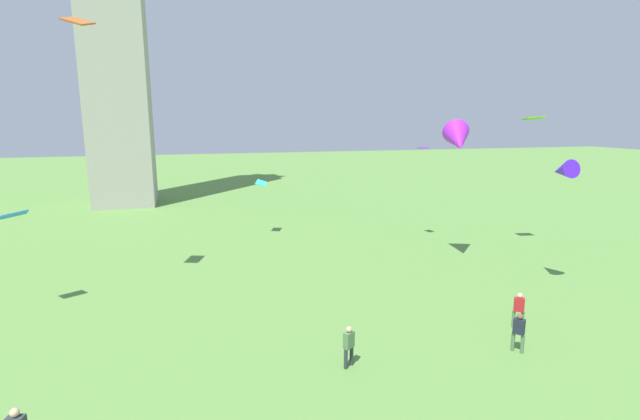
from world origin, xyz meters
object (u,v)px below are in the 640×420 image
(person_4, at_px, (519,330))
(kite_flying_4, at_px, (563,170))
(person_0, at_px, (519,308))
(kite_flying_5, at_px, (458,140))
(kite_flying_1, at_px, (78,21))
(kite_flying_2, at_px, (423,148))
(kite_flying_3, at_px, (534,118))
(person_3, at_px, (349,344))
(kite_flying_6, at_px, (14,215))
(kite_flying_0, at_px, (261,183))

(person_4, relative_size, kite_flying_4, 0.98)
(person_4, bearing_deg, kite_flying_4, -88.41)
(person_0, relative_size, kite_flying_5, 0.51)
(person_4, distance_m, kite_flying_1, 23.06)
(kite_flying_2, bearing_deg, kite_flying_5, -10.05)
(kite_flying_3, bearing_deg, person_0, -117.48)
(kite_flying_2, bearing_deg, kite_flying_4, 8.99)
(person_3, bearing_deg, kite_flying_2, 20.94)
(kite_flying_1, bearing_deg, person_4, -107.53)
(person_0, relative_size, kite_flying_2, 1.95)
(kite_flying_4, distance_m, kite_flying_6, 26.25)
(kite_flying_2, xyz_separation_m, kite_flying_4, (2.28, -10.54, -0.55))
(kite_flying_4, bearing_deg, kite_flying_6, -2.24)
(person_3, distance_m, kite_flying_5, 15.51)
(person_3, bearing_deg, kite_flying_3, 0.59)
(kite_flying_0, relative_size, kite_flying_3, 0.92)
(kite_flying_6, bearing_deg, kite_flying_5, 153.54)
(person_3, bearing_deg, kite_flying_6, 112.16)
(kite_flying_3, height_order, kite_flying_4, kite_flying_3)
(person_4, xyz_separation_m, kite_flying_5, (3.45, 10.41, 6.74))
(kite_flying_0, height_order, kite_flying_6, kite_flying_6)
(kite_flying_3, distance_m, kite_flying_4, 8.09)
(kite_flying_5, bearing_deg, person_4, -85.99)
(kite_flying_4, relative_size, kite_flying_6, 1.26)
(person_4, xyz_separation_m, kite_flying_2, (4.11, 15.92, 5.94))
(person_0, relative_size, kite_flying_1, 1.01)
(kite_flying_2, height_order, kite_flying_4, kite_flying_4)
(person_0, distance_m, kite_flying_3, 15.62)
(kite_flying_5, bearing_deg, person_0, -80.83)
(kite_flying_0, distance_m, kite_flying_1, 16.82)
(person_4, height_order, kite_flying_0, kite_flying_0)
(person_0, bearing_deg, kite_flying_5, -68.43)
(kite_flying_2, xyz_separation_m, kite_flying_6, (-23.61, -6.49, -2.20))
(kite_flying_6, bearing_deg, person_4, 125.28)
(person_0, bearing_deg, kite_flying_2, -66.01)
(kite_flying_3, distance_m, kite_flying_5, 6.90)
(kite_flying_5, distance_m, kite_flying_6, 23.16)
(person_3, bearing_deg, kite_flying_4, -14.16)
(person_0, relative_size, kite_flying_0, 1.25)
(person_4, distance_m, kite_flying_0, 22.16)
(kite_flying_0, height_order, kite_flying_2, kite_flying_2)
(person_4, distance_m, kite_flying_6, 21.98)
(kite_flying_5, bearing_deg, kite_flying_2, 105.47)
(kite_flying_0, bearing_deg, kite_flying_1, 154.79)
(person_3, xyz_separation_m, kite_flying_3, (16.64, 11.39, 7.99))
(kite_flying_4, relative_size, kite_flying_5, 0.52)
(kite_flying_6, bearing_deg, kite_flying_3, 156.30)
(kite_flying_2, bearing_deg, person_0, -13.92)
(kite_flying_2, relative_size, kite_flying_3, 0.59)
(kite_flying_0, height_order, kite_flying_1, kite_flying_1)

